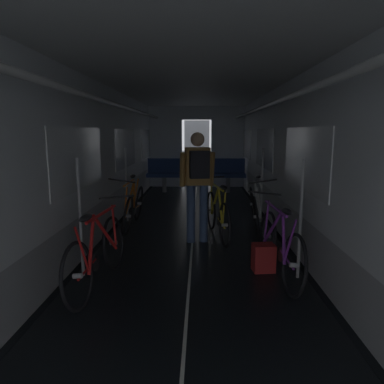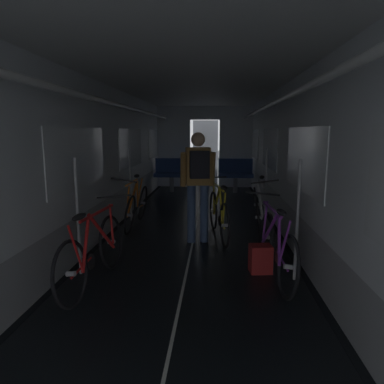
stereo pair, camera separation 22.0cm
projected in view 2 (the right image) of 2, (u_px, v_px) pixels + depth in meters
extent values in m
cube|color=black|center=(100.00, 243.00, 5.41)|extent=(0.08, 11.50, 0.01)
cube|color=black|center=(287.00, 247.00, 5.22)|extent=(0.08, 11.50, 0.01)
cube|color=beige|center=(192.00, 245.00, 5.32)|extent=(0.03, 11.27, 0.00)
cube|color=#9EA0A5|center=(93.00, 224.00, 5.37)|extent=(0.12, 11.50, 0.60)
cube|color=silver|center=(89.00, 143.00, 5.16)|extent=(0.12, 11.50, 1.85)
cube|color=white|center=(79.00, 158.00, 4.62)|extent=(0.02, 1.90, 0.80)
cube|color=white|center=(131.00, 148.00, 7.45)|extent=(0.02, 1.90, 0.80)
cube|color=white|center=(154.00, 144.00, 10.27)|extent=(0.02, 1.90, 0.80)
cube|color=yellow|center=(81.00, 158.00, 4.68)|extent=(0.01, 0.20, 0.28)
cylinder|color=white|center=(110.00, 103.00, 5.04)|extent=(0.07, 11.04, 0.07)
cylinder|color=#B7BABF|center=(78.00, 217.00, 4.15)|extent=(0.04, 0.04, 1.40)
cylinder|color=#B7BABF|center=(131.00, 185.00, 6.71)|extent=(0.04, 0.04, 1.40)
cube|color=#9EA0A5|center=(295.00, 228.00, 5.17)|extent=(0.12, 11.50, 0.60)
cube|color=silver|center=(299.00, 144.00, 4.96)|extent=(0.12, 11.50, 1.85)
cube|color=white|center=(304.00, 159.00, 4.43)|extent=(0.02, 1.90, 0.80)
cube|color=white|center=(270.00, 149.00, 7.25)|extent=(0.02, 1.90, 0.80)
cube|color=white|center=(255.00, 144.00, 10.08)|extent=(0.02, 1.90, 0.80)
cube|color=yellow|center=(296.00, 157.00, 4.88)|extent=(0.01, 0.20, 0.28)
cylinder|color=white|center=(276.00, 102.00, 4.88)|extent=(0.07, 11.04, 0.07)
cylinder|color=#B7BABF|center=(297.00, 221.00, 3.98)|extent=(0.04, 0.04, 1.40)
cylinder|color=#B7BABF|center=(266.00, 186.00, 6.54)|extent=(0.04, 0.04, 1.40)
cube|color=silver|center=(174.00, 147.00, 10.89)|extent=(1.00, 0.12, 2.45)
cube|color=silver|center=(236.00, 147.00, 10.76)|extent=(1.00, 0.12, 2.45)
cube|color=silver|center=(205.00, 113.00, 10.65)|extent=(0.90, 0.12, 0.40)
cube|color=#4C4F54|center=(205.00, 152.00, 11.54)|extent=(0.81, 0.04, 2.05)
cube|color=silver|center=(192.00, 72.00, 4.89)|extent=(3.14, 11.62, 0.12)
cylinder|color=gray|center=(172.00, 184.00, 10.01)|extent=(0.12, 0.12, 0.44)
cube|color=#2D4784|center=(172.00, 175.00, 9.96)|extent=(0.96, 0.44, 0.10)
cube|color=#2D4784|center=(172.00, 165.00, 10.11)|extent=(0.96, 0.08, 0.40)
torus|color=gray|center=(157.00, 158.00, 10.13)|extent=(0.14, 0.14, 0.02)
cylinder|color=gray|center=(235.00, 185.00, 9.89)|extent=(0.12, 0.12, 0.44)
cube|color=#2D4784|center=(236.00, 175.00, 9.84)|extent=(0.96, 0.44, 0.10)
cube|color=#2D4784|center=(235.00, 166.00, 9.99)|extent=(0.96, 0.08, 0.40)
torus|color=gray|center=(220.00, 158.00, 10.01)|extent=(0.14, 0.14, 0.02)
torus|color=black|center=(256.00, 205.00, 6.68)|extent=(0.19, 0.68, 0.67)
cylinder|color=#B2B2B7|center=(256.00, 205.00, 6.68)|extent=(0.10, 0.06, 0.06)
torus|color=black|center=(258.00, 217.00, 5.68)|extent=(0.19, 0.68, 0.67)
cylinder|color=#B2B2B7|center=(258.00, 217.00, 5.68)|extent=(0.10, 0.06, 0.06)
cylinder|color=silver|center=(260.00, 200.00, 5.95)|extent=(0.08, 0.55, 0.56)
cylinder|color=silver|center=(259.00, 196.00, 6.35)|extent=(0.14, 0.34, 0.55)
cylinder|color=silver|center=(262.00, 184.00, 6.05)|extent=(0.11, 0.82, 0.04)
cylinder|color=silver|center=(259.00, 193.00, 6.56)|extent=(0.09, 0.17, 0.49)
cylinder|color=silver|center=(257.00, 208.00, 6.46)|extent=(0.07, 0.45, 0.07)
cylinder|color=silver|center=(261.00, 202.00, 5.67)|extent=(0.11, 0.08, 0.49)
cylinder|color=black|center=(257.00, 212.00, 6.25)|extent=(0.05, 0.17, 0.17)
ellipsoid|color=black|center=(262.00, 177.00, 6.46)|extent=(0.12, 0.25, 0.07)
cylinder|color=black|center=(265.00, 182.00, 5.58)|extent=(0.44, 0.06, 0.09)
torus|color=black|center=(71.00, 274.00, 3.42)|extent=(0.17, 0.68, 0.67)
cylinder|color=#B2B2B7|center=(71.00, 274.00, 3.42)|extent=(0.10, 0.06, 0.06)
torus|color=black|center=(111.00, 242.00, 4.41)|extent=(0.17, 0.68, 0.67)
cylinder|color=#B2B2B7|center=(111.00, 242.00, 4.41)|extent=(0.10, 0.06, 0.06)
cylinder|color=red|center=(102.00, 232.00, 4.07)|extent=(0.14, 0.54, 0.56)
cylinder|color=red|center=(86.00, 243.00, 3.67)|extent=(0.07, 0.35, 0.55)
cylinder|color=red|center=(97.00, 213.00, 3.87)|extent=(0.11, 0.82, 0.04)
cylinder|color=red|center=(75.00, 248.00, 3.44)|extent=(0.09, 0.16, 0.49)
cylinder|color=red|center=(82.00, 267.00, 3.64)|extent=(0.06, 0.45, 0.07)
cylinder|color=red|center=(112.00, 224.00, 4.34)|extent=(0.07, 0.09, 0.49)
cylinder|color=black|center=(91.00, 262.00, 3.87)|extent=(0.05, 0.17, 0.17)
ellipsoid|color=black|center=(79.00, 217.00, 3.44)|extent=(0.12, 0.25, 0.07)
cylinder|color=black|center=(114.00, 196.00, 4.29)|extent=(0.44, 0.07, 0.07)
torus|color=black|center=(288.00, 267.00, 3.60)|extent=(0.16, 0.68, 0.67)
cylinder|color=#B2B2B7|center=(288.00, 267.00, 3.60)|extent=(0.10, 0.06, 0.06)
torus|color=black|center=(266.00, 237.00, 4.60)|extent=(0.16, 0.68, 0.67)
cylinder|color=#B2B2B7|center=(266.00, 237.00, 4.60)|extent=(0.10, 0.06, 0.06)
cylinder|color=purple|center=(270.00, 228.00, 4.26)|extent=(0.14, 0.54, 0.56)
cylinder|color=purple|center=(279.00, 238.00, 3.85)|extent=(0.07, 0.35, 0.55)
cylinder|color=purple|center=(272.00, 209.00, 4.06)|extent=(0.10, 0.82, 0.04)
cylinder|color=purple|center=(285.00, 242.00, 3.63)|extent=(0.09, 0.16, 0.49)
cylinder|color=purple|center=(282.00, 261.00, 3.83)|extent=(0.06, 0.45, 0.07)
cylinder|color=purple|center=(265.00, 220.00, 4.53)|extent=(0.08, 0.09, 0.49)
cylinder|color=black|center=(277.00, 256.00, 4.05)|extent=(0.04, 0.17, 0.17)
ellipsoid|color=black|center=(282.00, 212.00, 3.63)|extent=(0.12, 0.25, 0.07)
cylinder|color=black|center=(263.00, 194.00, 4.50)|extent=(0.44, 0.06, 0.07)
torus|color=black|center=(143.00, 203.00, 6.83)|extent=(0.13, 0.67, 0.67)
cylinder|color=#B2B2B7|center=(143.00, 203.00, 6.83)|extent=(0.10, 0.05, 0.06)
torus|color=black|center=(130.00, 215.00, 5.83)|extent=(0.13, 0.67, 0.67)
cylinder|color=#B2B2B7|center=(130.00, 215.00, 5.83)|extent=(0.10, 0.05, 0.06)
cylinder|color=orange|center=(132.00, 199.00, 6.10)|extent=(0.12, 0.54, 0.56)
cylinder|color=orange|center=(137.00, 194.00, 6.51)|extent=(0.11, 0.34, 0.55)
cylinder|color=orange|center=(132.00, 182.00, 6.21)|extent=(0.04, 0.82, 0.04)
cylinder|color=orange|center=(140.00, 191.00, 6.72)|extent=(0.09, 0.16, 0.49)
cylinder|color=orange|center=(140.00, 206.00, 6.61)|extent=(0.03, 0.45, 0.07)
cylinder|color=orange|center=(128.00, 201.00, 5.82)|extent=(0.10, 0.09, 0.49)
cylinder|color=black|center=(138.00, 210.00, 6.39)|extent=(0.04, 0.17, 0.17)
ellipsoid|color=black|center=(137.00, 176.00, 6.63)|extent=(0.10, 0.24, 0.07)
cylinder|color=black|center=(124.00, 180.00, 5.74)|extent=(0.44, 0.03, 0.09)
cylinder|color=#384C75|center=(191.00, 214.00, 5.42)|extent=(0.13, 0.13, 0.90)
cylinder|color=#384C75|center=(204.00, 213.00, 5.44)|extent=(0.13, 0.13, 0.90)
cube|color=olive|center=(198.00, 166.00, 5.31)|extent=(0.39, 0.28, 0.56)
cylinder|color=olive|center=(183.00, 170.00, 5.31)|extent=(0.12, 0.21, 0.53)
cylinder|color=olive|center=(212.00, 169.00, 5.36)|extent=(0.12, 0.21, 0.53)
sphere|color=tan|center=(198.00, 139.00, 5.24)|extent=(0.21, 0.21, 0.21)
cube|color=black|center=(199.00, 165.00, 5.13)|extent=(0.30, 0.21, 0.40)
torus|color=black|center=(225.00, 225.00, 5.18)|extent=(0.15, 0.67, 0.67)
cylinder|color=#B2B2B7|center=(225.00, 225.00, 5.18)|extent=(0.10, 0.06, 0.05)
torus|color=black|center=(213.00, 210.00, 6.18)|extent=(0.15, 0.67, 0.67)
cylinder|color=#B2B2B7|center=(213.00, 210.00, 6.18)|extent=(0.10, 0.06, 0.05)
cylinder|color=yellow|center=(217.00, 201.00, 5.83)|extent=(0.13, 0.54, 0.56)
cylinder|color=yellow|center=(221.00, 207.00, 5.43)|extent=(0.10, 0.34, 0.55)
cylinder|color=yellow|center=(219.00, 187.00, 5.63)|extent=(0.17, 0.81, 0.03)
cylinder|color=yellow|center=(224.00, 208.00, 5.20)|extent=(0.05, 0.17, 0.49)
cylinder|color=yellow|center=(222.00, 223.00, 5.40)|extent=(0.10, 0.45, 0.07)
cylinder|color=yellow|center=(214.00, 197.00, 6.11)|extent=(0.04, 0.09, 0.49)
cylinder|color=black|center=(219.00, 221.00, 5.62)|extent=(0.04, 0.17, 0.17)
ellipsoid|color=black|center=(224.00, 188.00, 5.20)|extent=(0.13, 0.25, 0.06)
cylinder|color=black|center=(214.00, 177.00, 6.07)|extent=(0.44, 0.10, 0.03)
cube|color=maroon|center=(261.00, 259.00, 4.29)|extent=(0.28, 0.23, 0.34)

